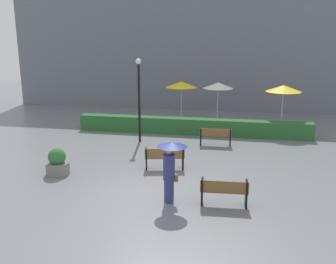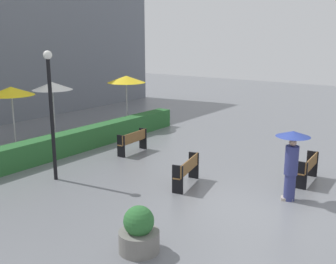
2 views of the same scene
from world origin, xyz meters
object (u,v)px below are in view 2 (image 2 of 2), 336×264
pedestrian_with_umbrella (292,156)px  lamp_post (51,103)px  bench_back_row (133,140)px  patio_umbrella_white (52,86)px  patio_umbrella_yellow_far (126,79)px  patio_umbrella_yellow (11,91)px  planter_pot (139,232)px  bench_near_right (308,167)px  bench_mid_center (187,170)px

pedestrian_with_umbrella → lamp_post: (-2.87, 6.87, 1.24)m
bench_back_row → lamp_post: (-3.87, 0.06, 2.03)m
lamp_post → patio_umbrella_white: 5.83m
pedestrian_with_umbrella → patio_umbrella_white: bearing=86.0°
lamp_post → patio_umbrella_white: (3.66, 4.53, -0.15)m
bench_back_row → patio_umbrella_yellow_far: patio_umbrella_yellow_far is taller
patio_umbrella_yellow → patio_umbrella_white: patio_umbrella_yellow is taller
planter_pot → patio_umbrella_yellow: bearing=70.6°
patio_umbrella_yellow → patio_umbrella_white: bearing=4.1°
bench_near_right → pedestrian_with_umbrella: 1.90m
lamp_post → patio_umbrella_yellow_far: lamp_post is taller
patio_umbrella_yellow_far → bench_mid_center: bearing=-126.2°
lamp_post → patio_umbrella_yellow: size_ratio=1.61×
lamp_post → patio_umbrella_yellow_far: 8.01m
bench_near_right → patio_umbrella_white: patio_umbrella_white is taller
patio_umbrella_yellow → patio_umbrella_white: size_ratio=1.01×
bench_mid_center → bench_back_row: (1.79, 3.79, -0.01)m
bench_mid_center → patio_umbrella_yellow_far: size_ratio=0.61×
bench_near_right → bench_back_row: bearing=96.1°
bench_mid_center → patio_umbrella_white: bearing=79.3°
planter_pot → lamp_post: lamp_post is taller
bench_near_right → patio_umbrella_white: size_ratio=0.59×
bench_back_row → patio_umbrella_yellow: (-2.41, 4.43, 1.91)m
planter_pot → lamp_post: 5.93m
planter_pot → bench_near_right: bearing=-14.3°
patio_umbrella_white → patio_umbrella_yellow_far: size_ratio=0.97×
pedestrian_with_umbrella → patio_umbrella_white: patio_umbrella_white is taller
bench_back_row → patio_umbrella_yellow_far: bearing=44.3°
pedestrian_with_umbrella → patio_umbrella_yellow: 11.39m
pedestrian_with_umbrella → lamp_post: 7.55m
patio_umbrella_white → patio_umbrella_yellow_far: (3.64, -1.24, 0.07)m
patio_umbrella_yellow → patio_umbrella_yellow_far: bearing=-10.5°
planter_pot → patio_umbrella_yellow_far: (9.22, 8.50, 2.03)m
lamp_post → patio_umbrella_yellow: bearing=71.5°
bench_near_right → planter_pot: 6.73m
bench_near_right → bench_mid_center: (-2.52, 3.01, 0.01)m
planter_pot → patio_umbrella_yellow: size_ratio=0.40×
pedestrian_with_umbrella → planter_pot: size_ratio=1.92×
bench_back_row → bench_near_right: bearing=-83.9°
lamp_post → patio_umbrella_yellow: lamp_post is taller
planter_pot → patio_umbrella_white: size_ratio=0.41×
lamp_post → patio_umbrella_white: size_ratio=1.62×
bench_mid_center → pedestrian_with_umbrella: bearing=-75.3°
bench_near_right → planter_pot: (-6.52, 1.66, -0.07)m
lamp_post → patio_umbrella_yellow_far: bearing=24.3°
patio_umbrella_yellow → bench_mid_center: bearing=-85.7°
bench_mid_center → lamp_post: lamp_post is taller
pedestrian_with_umbrella → planter_pot: bearing=160.8°
bench_back_row → bench_mid_center: bearing=-115.3°
bench_mid_center → bench_near_right: bearing=-50.1°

